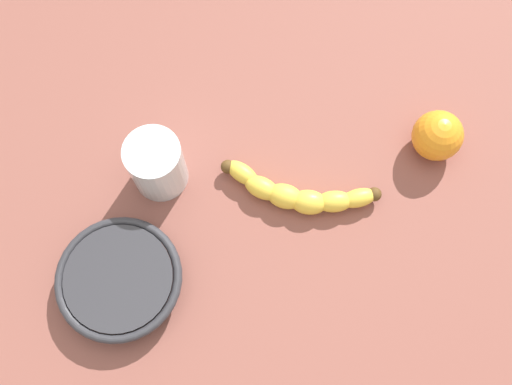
{
  "coord_description": "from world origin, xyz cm",
  "views": [
    {
      "loc": [
        9.75,
        -26.12,
        82.93
      ],
      "look_at": [
        -1.59,
        -1.91,
        5.0
      ],
      "focal_mm": 41.0,
      "sensor_mm": 36.0,
      "label": 1
    }
  ],
  "objects_px": {
    "banana": "(298,194)",
    "smoothie_glass": "(157,165)",
    "orange_fruit": "(437,136)",
    "ceramic_bowl": "(120,280)"
  },
  "relations": [
    {
      "from": "smoothie_glass",
      "to": "orange_fruit",
      "type": "bearing_deg",
      "value": 32.07
    },
    {
      "from": "banana",
      "to": "smoothie_glass",
      "type": "height_order",
      "value": "smoothie_glass"
    },
    {
      "from": "smoothie_glass",
      "to": "orange_fruit",
      "type": "height_order",
      "value": "smoothie_glass"
    },
    {
      "from": "banana",
      "to": "smoothie_glass",
      "type": "bearing_deg",
      "value": -178.05
    },
    {
      "from": "smoothie_glass",
      "to": "ceramic_bowl",
      "type": "relative_size",
      "value": 0.56
    },
    {
      "from": "orange_fruit",
      "to": "ceramic_bowl",
      "type": "bearing_deg",
      "value": -130.05
    },
    {
      "from": "smoothie_glass",
      "to": "orange_fruit",
      "type": "xyz_separation_m",
      "value": [
        0.34,
        0.21,
        -0.01
      ]
    },
    {
      "from": "banana",
      "to": "smoothie_glass",
      "type": "relative_size",
      "value": 2.4
    },
    {
      "from": "banana",
      "to": "ceramic_bowl",
      "type": "relative_size",
      "value": 1.34
    },
    {
      "from": "banana",
      "to": "orange_fruit",
      "type": "relative_size",
      "value": 3.12
    }
  ]
}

